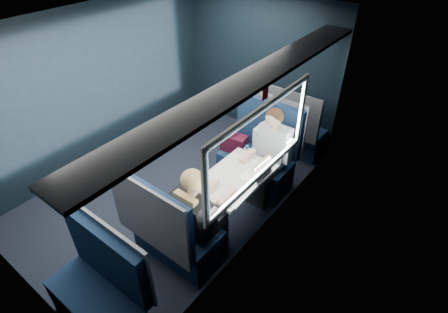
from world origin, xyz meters
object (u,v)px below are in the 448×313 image
Objects in this scene: seat_row_back at (101,293)px; laptop at (259,173)px; woman at (198,213)px; table at (233,180)px; seat_bay_far at (172,232)px; man at (269,151)px; seat_bay_near at (258,156)px; bottle_small at (263,169)px; cup at (269,161)px; seat_row_front at (291,129)px.

laptop is at bearing 77.26° from seat_row_back.
woman is at bearing -102.49° from laptop.
table is 0.79× the size of seat_bay_far.
man is 1.00× the size of woman.
seat_bay_near is 5.83× the size of bottle_small.
seat_bay_far is at bearing -101.78° from table.
cup is at bearing 79.70° from seat_row_back.
woman reaches higher than seat_row_front.
cup is (0.42, -0.43, 0.36)m from seat_bay_near.
table is at bearing 84.20° from seat_row_back.
table is 0.93m from seat_bay_far.
seat_bay_near reaches higher than cup.
man is (0.25, 1.57, 0.30)m from seat_bay_far.
woman reaches higher than laptop.
laptop reaches higher than table.
man is at bearing 84.48° from table.
woman is (0.27, -1.57, 0.31)m from seat_bay_near.
laptop reaches higher than bottle_small.
woman is at bearing -103.25° from bottle_small.
seat_bay_far is at bearing 90.00° from seat_row_back.
cup is (0.22, 0.44, 0.12)m from table.
seat_bay_far is 2.67m from seat_row_front.
seat_row_back reaches higher than bottle_small.
seat_bay_far is 0.43m from woman.
cup is at bearing -59.06° from man.
seat_bay_near is 1.63m from woman.
woman is (0.25, 0.17, 0.31)m from seat_bay_far.
seat_bay_far reaches higher than table.
seat_bay_far is at bearing -107.18° from cup.
table is 0.39m from bottle_small.
table is 0.70m from man.
woman reaches higher than seat_bay_far.
man is (0.25, 2.50, 0.31)m from seat_row_back.
man is at bearing 84.28° from seat_row_back.
table is 0.33m from laptop.
seat_row_front is at bearing 102.83° from man.
seat_row_back is 2.04m from laptop.
laptop is (0.44, 1.95, 0.39)m from seat_row_back.
laptop is at bearing -83.07° from cup.
table is 0.79× the size of seat_bay_near.
woman is 6.12× the size of bottle_small.
table is 3.23× the size of laptop.
cup is at bearing 72.82° from seat_bay_far.
cup is at bearing -73.35° from seat_row_front.
seat_bay_near is at bearing -91.05° from seat_row_front.
man reaches higher than seat_row_front.
laptop is (0.26, 0.15, 0.14)m from table.
seat_bay_far is 0.95× the size of man.
seat_bay_near is 0.43m from man.
seat_bay_near reaches higher than seat_row_back.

